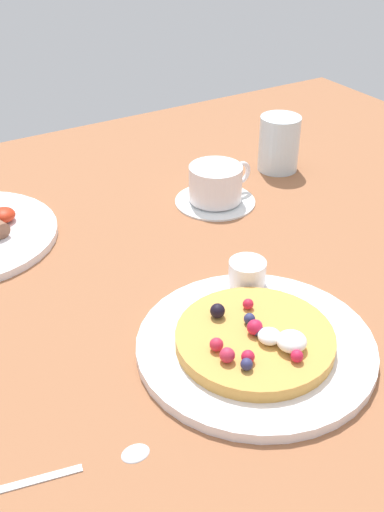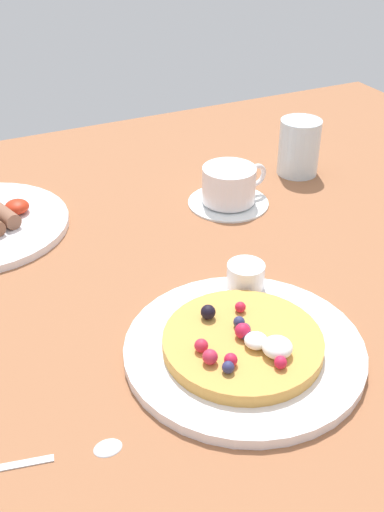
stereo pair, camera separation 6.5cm
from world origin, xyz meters
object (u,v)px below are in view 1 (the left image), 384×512
Objects in this scene: pancake_plate at (256,346)px; water_glass at (279,143)px; syrup_ramekin at (247,272)px; coffee_saucer at (215,200)px; coffee_cup at (216,182)px; teaspoon at (94,463)px.

pancake_plate is 2.80× the size of water_glass.
syrup_ramekin is 0.37× the size of coffee_saucer.
syrup_ramekin is 0.49× the size of water_glass.
coffee_saucer is at bearing -174.25° from coffee_cup.
teaspoon is 69.70cm from water_glass.
coffee_cup is 1.19× the size of water_glass.
water_glass is at bearing 46.40° from syrup_ramekin.
coffee_cup reaches higher than syrup_ramekin.
syrup_ramekin is 25.15cm from coffee_saucer.
teaspoon is (-38.20, -38.02, -3.33)cm from coffee_cup.
coffee_saucer is at bearing -163.21° from water_glass.
coffee_cup is at bearing -163.11° from water_glass.
pancake_plate is 1.66× the size of teaspoon.
syrup_ramekin is 31.98cm from teaspoon.
coffee_saucer is 1.13× the size of coffee_cup.
water_glass is at bearing 16.79° from coffee_saucer.
coffee_cup is (15.88, 32.84, 2.92)cm from pancake_plate.
pancake_plate is 49.95cm from water_glass.
water_glass is (32.33, 37.84, 4.24)cm from pancake_plate.
pancake_plate is at bearing -120.06° from syrup_ramekin.
coffee_cup reaches higher than pancake_plate.
syrup_ramekin reaches higher than pancake_plate.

